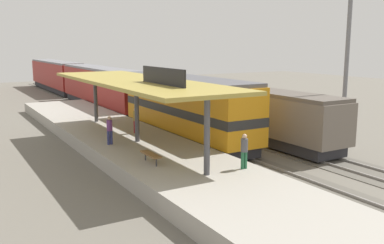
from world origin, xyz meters
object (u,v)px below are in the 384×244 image
object	(u,v)px
passenger_carriage_front	(102,87)
person_waiting	(136,119)
locomotive	(186,108)
person_boarding	(110,129)
passenger_carriage_rear	(56,75)
platform_bench	(151,155)
light_mast	(349,19)
person_walking	(244,149)
freight_car	(271,116)

from	to	relation	value
passenger_carriage_front	person_waiting	distance (m)	18.02
locomotive	passenger_carriage_front	bearing A→B (deg)	90.00
person_waiting	locomotive	bearing A→B (deg)	-5.67
person_boarding	passenger_carriage_rear	bearing A→B (deg)	81.14
platform_bench	light_mast	world-z (taller)	light_mast
person_waiting	person_boarding	size ratio (longest dim) A/B	1.00
light_mast	person_walking	distance (m)	12.58
person_walking	person_boarding	distance (m)	8.97
freight_car	platform_bench	bearing A→B (deg)	-162.82
person_walking	person_boarding	xyz separation A→B (m)	(-3.82, 8.12, 0.00)
freight_car	person_waiting	world-z (taller)	freight_car
passenger_carriage_rear	freight_car	distance (m)	42.74
locomotive	person_boarding	size ratio (longest dim) A/B	8.44
platform_bench	person_waiting	distance (m)	7.71
locomotive	person_walking	size ratio (longest dim) A/B	8.44
person_waiting	person_walking	size ratio (longest dim) A/B	1.00
passenger_carriage_rear	light_mast	distance (m)	47.01
light_mast	person_walking	xyz separation A→B (m)	(-10.34, -2.95, -6.54)
passenger_carriage_front	light_mast	size ratio (longest dim) A/B	1.71
locomotive	person_waiting	bearing A→B (deg)	174.33
locomotive	freight_car	world-z (taller)	locomotive
light_mast	person_waiting	xyz separation A→B (m)	(-11.47, 7.53, -6.54)
person_waiting	person_boarding	bearing A→B (deg)	-138.72
passenger_carriage_rear	person_waiting	bearing A→B (deg)	-95.46
passenger_carriage_front	person_boarding	world-z (taller)	passenger_carriage_front
locomotive	person_waiting	world-z (taller)	locomotive
platform_bench	light_mast	bearing A→B (deg)	-0.80
person_waiting	freight_car	bearing A→B (deg)	-26.11
locomotive	person_boarding	bearing A→B (deg)	-162.61
passenger_carriage_front	person_walking	world-z (taller)	passenger_carriage_front
person_boarding	person_waiting	bearing A→B (deg)	41.28
person_walking	person_boarding	bearing A→B (deg)	115.20
passenger_carriage_rear	light_mast	bearing A→B (deg)	-80.37
locomotive	passenger_carriage_rear	size ratio (longest dim) A/B	0.72
platform_bench	person_waiting	bearing A→B (deg)	72.40
person_walking	passenger_carriage_front	bearing A→B (deg)	84.85
passenger_carriage_rear	person_waiting	distance (m)	38.61
freight_car	locomotive	bearing A→B (deg)	141.26
passenger_carriage_rear	person_waiting	world-z (taller)	passenger_carriage_rear
passenger_carriage_rear	platform_bench	bearing A→B (deg)	-97.47
person_boarding	passenger_carriage_front	bearing A→B (deg)	72.36
passenger_carriage_front	person_boarding	size ratio (longest dim) A/B	11.70
locomotive	light_mast	xyz separation A→B (m)	(7.80, -7.16, 5.99)
locomotive	passenger_carriage_front	world-z (taller)	locomotive
locomotive	platform_bench	bearing A→B (deg)	-130.73
person_boarding	freight_car	bearing A→B (deg)	-8.82
platform_bench	passenger_carriage_rear	world-z (taller)	passenger_carriage_rear
person_waiting	passenger_carriage_front	bearing A→B (deg)	78.23
freight_car	light_mast	xyz separation A→B (m)	(3.20, -3.47, 6.43)
platform_bench	locomotive	bearing A→B (deg)	49.27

